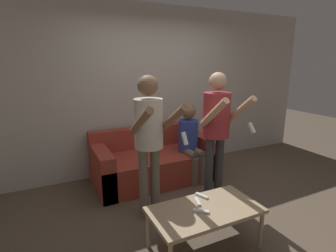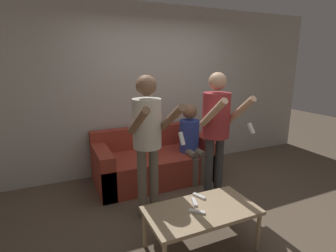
{
  "view_description": "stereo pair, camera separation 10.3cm",
  "coord_description": "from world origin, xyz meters",
  "px_view_note": "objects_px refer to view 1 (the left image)",
  "views": [
    {
      "loc": [
        -1.71,
        -2.36,
        1.81
      ],
      "look_at": [
        -0.21,
        0.72,
        0.97
      ],
      "focal_mm": 28.0,
      "sensor_mm": 36.0,
      "label": 1
    },
    {
      "loc": [
        -1.61,
        -2.4,
        1.81
      ],
      "look_at": [
        -0.21,
        0.72,
        0.97
      ],
      "focal_mm": 28.0,
      "sensor_mm": 36.0,
      "label": 2
    }
  ],
  "objects_px": {
    "person_seated": "(190,138)",
    "coffee_table": "(205,212)",
    "couch": "(155,162)",
    "remote_near": "(201,211)",
    "person_standing_right": "(217,123)",
    "remote_far": "(202,196)",
    "remote_mid": "(197,202)",
    "person_standing_left": "(149,132)"
  },
  "relations": [
    {
      "from": "remote_near",
      "to": "remote_far",
      "type": "height_order",
      "value": "same"
    },
    {
      "from": "coffee_table",
      "to": "remote_far",
      "type": "bearing_deg",
      "value": 65.17
    },
    {
      "from": "couch",
      "to": "person_standing_left",
      "type": "relative_size",
      "value": 1.11
    },
    {
      "from": "person_standing_right",
      "to": "person_seated",
      "type": "bearing_deg",
      "value": 85.92
    },
    {
      "from": "remote_near",
      "to": "coffee_table",
      "type": "bearing_deg",
      "value": 28.8
    },
    {
      "from": "person_standing_right",
      "to": "person_seated",
      "type": "relative_size",
      "value": 1.43
    },
    {
      "from": "couch",
      "to": "remote_far",
      "type": "bearing_deg",
      "value": -93.62
    },
    {
      "from": "person_seated",
      "to": "coffee_table",
      "type": "height_order",
      "value": "person_seated"
    },
    {
      "from": "person_standing_right",
      "to": "remote_far",
      "type": "bearing_deg",
      "value": -135.69
    },
    {
      "from": "couch",
      "to": "remote_near",
      "type": "xyz_separation_m",
      "value": [
        -0.26,
        -1.73,
        0.17
      ]
    },
    {
      "from": "couch",
      "to": "person_standing_left",
      "type": "bearing_deg",
      "value": -115.71
    },
    {
      "from": "couch",
      "to": "remote_near",
      "type": "relative_size",
      "value": 13.81
    },
    {
      "from": "remote_mid",
      "to": "person_standing_right",
      "type": "bearing_deg",
      "value": 43.37
    },
    {
      "from": "person_seated",
      "to": "coffee_table",
      "type": "xyz_separation_m",
      "value": [
        -0.7,
        -1.47,
        -0.26
      ]
    },
    {
      "from": "person_standing_right",
      "to": "coffee_table",
      "type": "relative_size",
      "value": 1.57
    },
    {
      "from": "couch",
      "to": "remote_mid",
      "type": "xyz_separation_m",
      "value": [
        -0.2,
        -1.56,
        0.17
      ]
    },
    {
      "from": "coffee_table",
      "to": "person_standing_left",
      "type": "bearing_deg",
      "value": 110.12
    },
    {
      "from": "remote_near",
      "to": "person_standing_right",
      "type": "bearing_deg",
      "value": 47.41
    },
    {
      "from": "remote_far",
      "to": "coffee_table",
      "type": "bearing_deg",
      "value": -114.83
    },
    {
      "from": "person_seated",
      "to": "remote_far",
      "type": "relative_size",
      "value": 7.74
    },
    {
      "from": "couch",
      "to": "person_standing_right",
      "type": "height_order",
      "value": "person_standing_right"
    },
    {
      "from": "person_seated",
      "to": "remote_far",
      "type": "distance_m",
      "value": 1.42
    },
    {
      "from": "person_standing_left",
      "to": "remote_far",
      "type": "height_order",
      "value": "person_standing_left"
    },
    {
      "from": "couch",
      "to": "person_seated",
      "type": "xyz_separation_m",
      "value": [
        0.51,
        -0.22,
        0.38
      ]
    },
    {
      "from": "couch",
      "to": "coffee_table",
      "type": "xyz_separation_m",
      "value": [
        -0.19,
        -1.69,
        0.12
      ]
    },
    {
      "from": "couch",
      "to": "remote_far",
      "type": "relative_size",
      "value": 12.13
    },
    {
      "from": "person_standing_left",
      "to": "remote_far",
      "type": "distance_m",
      "value": 0.88
    },
    {
      "from": "remote_mid",
      "to": "remote_far",
      "type": "xyz_separation_m",
      "value": [
        0.1,
        0.08,
        0.0
      ]
    },
    {
      "from": "person_standing_left",
      "to": "person_standing_right",
      "type": "xyz_separation_m",
      "value": [
        0.92,
        0.01,
        0.02
      ]
    },
    {
      "from": "couch",
      "to": "person_standing_left",
      "type": "height_order",
      "value": "person_standing_left"
    },
    {
      "from": "person_standing_right",
      "to": "remote_mid",
      "type": "distance_m",
      "value": 1.09
    },
    {
      "from": "person_standing_right",
      "to": "person_standing_left",
      "type": "bearing_deg",
      "value": -179.67
    },
    {
      "from": "remote_far",
      "to": "couch",
      "type": "bearing_deg",
      "value": 86.38
    },
    {
      "from": "person_standing_right",
      "to": "person_seated",
      "type": "height_order",
      "value": "person_standing_right"
    },
    {
      "from": "remote_mid",
      "to": "remote_near",
      "type": "bearing_deg",
      "value": -111.09
    },
    {
      "from": "person_seated",
      "to": "remote_far",
      "type": "xyz_separation_m",
      "value": [
        -0.6,
        -1.27,
        -0.21
      ]
    },
    {
      "from": "person_standing_left",
      "to": "person_seated",
      "type": "distance_m",
      "value": 1.27
    },
    {
      "from": "couch",
      "to": "coffee_table",
      "type": "distance_m",
      "value": 1.7
    },
    {
      "from": "remote_near",
      "to": "person_standing_left",
      "type": "bearing_deg",
      "value": 104.22
    },
    {
      "from": "couch",
      "to": "person_seated",
      "type": "bearing_deg",
      "value": -23.13
    },
    {
      "from": "remote_mid",
      "to": "coffee_table",
      "type": "bearing_deg",
      "value": -85.04
    },
    {
      "from": "couch",
      "to": "coffee_table",
      "type": "relative_size",
      "value": 1.73
    }
  ]
}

